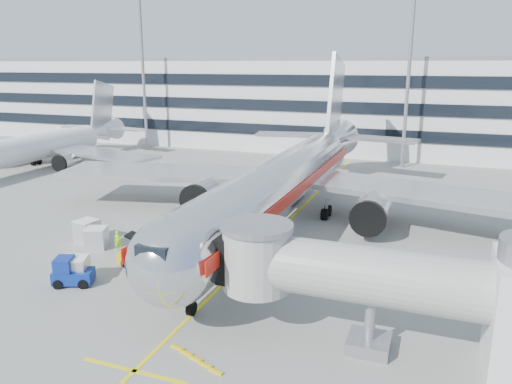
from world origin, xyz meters
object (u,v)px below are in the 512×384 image
(baggage_tug, at_px, (71,273))
(cargo_container_front, at_px, (75,270))
(belt_loader, at_px, (152,257))
(ramp_worker, at_px, (118,241))
(main_jet, at_px, (289,178))
(cargo_container_left, at_px, (96,238))
(cargo_container_right, at_px, (87,230))

(baggage_tug, relative_size, cargo_container_front, 1.36)
(belt_loader, distance_m, ramp_worker, 4.63)
(baggage_tug, bearing_deg, cargo_container_front, 89.35)
(main_jet, relative_size, cargo_container_front, 23.41)
(belt_loader, height_order, ramp_worker, belt_loader)
(main_jet, bearing_deg, ramp_worker, -130.84)
(baggage_tug, xyz_separation_m, ramp_worker, (-0.86, 6.56, -0.03))
(main_jet, bearing_deg, cargo_container_left, -135.34)
(baggage_tug, relative_size, cargo_container_right, 1.51)
(belt_loader, xyz_separation_m, cargo_container_front, (-3.39, -4.26, 0.21))
(cargo_container_right, xyz_separation_m, ramp_worker, (3.84, -0.97, -0.09))
(cargo_container_right, height_order, cargo_container_front, cargo_container_right)
(belt_loader, bearing_deg, cargo_container_right, 160.95)
(cargo_container_left, height_order, cargo_container_right, cargo_container_right)
(cargo_container_left, distance_m, ramp_worker, 1.99)
(cargo_container_left, distance_m, cargo_container_right, 2.18)
(cargo_container_right, bearing_deg, ramp_worker, -14.23)
(baggage_tug, distance_m, cargo_container_right, 8.87)
(belt_loader, bearing_deg, baggage_tug, -125.63)
(belt_loader, relative_size, ramp_worker, 3.13)
(ramp_worker, bearing_deg, cargo_container_left, 134.16)
(belt_loader, bearing_deg, ramp_worker, 156.83)
(cargo_container_right, relative_size, cargo_container_front, 0.90)
(main_jet, bearing_deg, belt_loader, -114.21)
(cargo_container_left, xyz_separation_m, cargo_container_front, (2.84, -5.91, 0.03))
(ramp_worker, bearing_deg, cargo_container_front, -132.83)
(cargo_container_front, relative_size, ramp_worker, 1.32)
(baggage_tug, bearing_deg, ramp_worker, 97.43)
(belt_loader, bearing_deg, cargo_container_front, -128.50)
(belt_loader, relative_size, baggage_tug, 1.74)
(baggage_tug, xyz_separation_m, cargo_container_left, (-2.83, 6.38, 0.01))
(main_jet, bearing_deg, cargo_container_right, -142.01)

